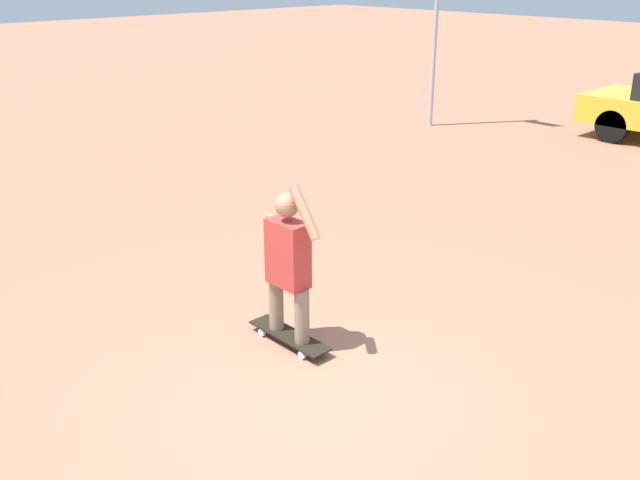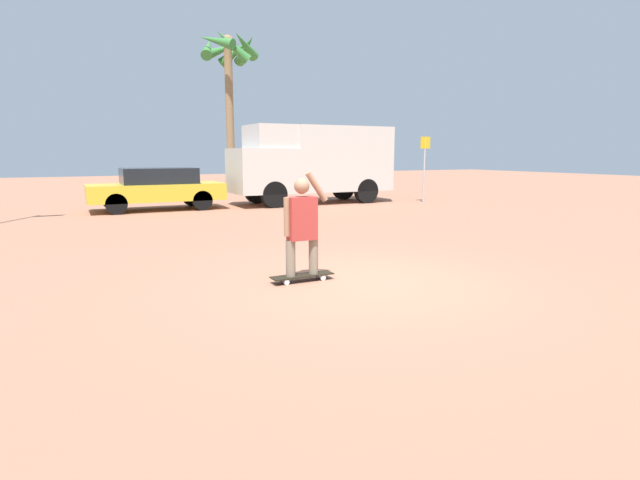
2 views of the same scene
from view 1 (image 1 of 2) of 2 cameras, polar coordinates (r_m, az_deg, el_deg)
name	(u,v)px [view 1 (image 1 of 2)]	position (r m, az deg, el deg)	size (l,w,h in m)	color
ground_plane	(309,393)	(6.16, -0.90, -12.13)	(80.00, 80.00, 0.00)	#A36B51
skateboard	(289,336)	(6.84, -2.47, -7.68)	(0.94, 0.24, 0.10)	black
person_skateboarder	(288,258)	(6.49, -2.59, -1.47)	(0.69, 0.22, 1.51)	gray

